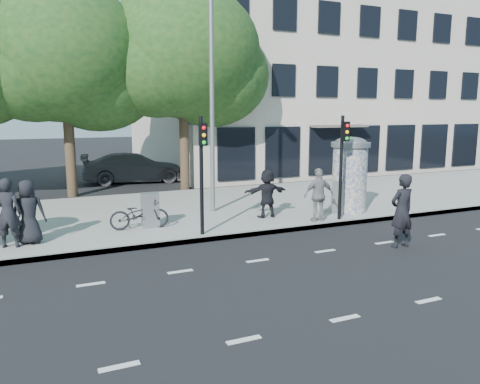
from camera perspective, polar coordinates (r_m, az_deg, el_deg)
name	(u,v)px	position (r m, az deg, el deg)	size (l,w,h in m)	color
ground	(285,279)	(10.63, 5.51, -10.50)	(120.00, 120.00, 0.00)	black
sidewalk	(185,211)	(17.28, -6.73, -2.28)	(40.00, 8.00, 0.15)	gray
curb	(225,237)	(13.66, -1.81, -5.49)	(40.00, 0.10, 0.16)	slate
lane_dash_near	(345,318)	(8.93, 12.67, -14.80)	(32.00, 0.12, 0.01)	silver
lane_dash_far	(258,261)	(11.80, 2.15, -8.36)	(32.00, 0.12, 0.01)	silver
ad_column_right	(350,173)	(16.91, 13.22, 2.28)	(1.36, 1.36, 2.65)	beige
traffic_pole_near	(202,163)	(13.27, -4.66, 3.51)	(0.22, 0.31, 3.40)	black
traffic_pole_far	(342,157)	(15.51, 12.37, 4.23)	(0.22, 0.31, 3.40)	black
street_lamp	(212,78)	(16.38, -3.40, 13.71)	(0.25, 0.93, 8.00)	slate
tree_near_left	(64,53)	(21.55, -20.67, 15.57)	(6.80, 6.80, 8.97)	#38281C
tree_center	(182,52)	(22.09, -7.03, 16.60)	(7.00, 7.00, 9.30)	#38281C
building	(297,77)	(33.36, 6.93, 13.75)	(20.30, 15.85, 12.00)	#B4A797
ped_a	(28,212)	(13.74, -24.38, -2.22)	(0.86, 0.56, 1.75)	black
ped_b	(8,213)	(13.59, -26.45, -2.29)	(0.67, 0.44, 1.85)	black
ped_e	(319,195)	(15.26, 9.58, -0.37)	(1.02, 0.58, 1.74)	gray
ped_f	(267,193)	(15.67, 3.31, -0.17)	(1.51, 0.54, 1.63)	black
man_road	(402,211)	(13.44, 19.13, -2.19)	(0.74, 0.48, 2.03)	black
bicycle	(139,214)	(14.48, -12.18, -2.65)	(1.76, 0.61, 0.92)	black
cabinet_left	(150,210)	(14.62, -10.90, -2.19)	(0.51, 0.37, 1.07)	gray
cabinet_right	(341,197)	(16.69, 12.25, -0.58)	(0.56, 0.41, 1.16)	gray
car_right	(134,168)	(25.07, -12.74, 2.92)	(5.28, 2.15, 1.53)	#57595F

